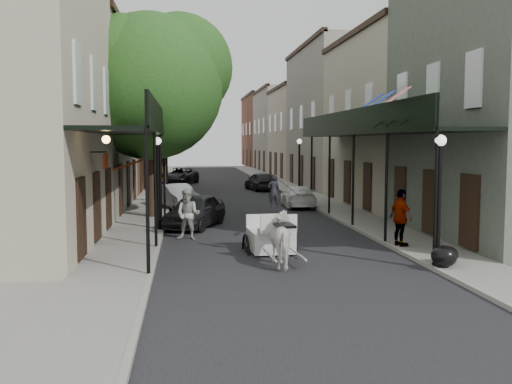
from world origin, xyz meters
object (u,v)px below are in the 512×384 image
object	(u,v)px
pedestrian_walking	(188,214)
lamppost_right_far	(299,167)
pedestrian_sidewalk_right	(401,218)
car_right_far	(261,181)
tree_far	(167,111)
horse	(285,240)
lamppost_left	(158,181)
tree_near	(159,81)
car_left_far	(179,176)
car_left_near	(195,211)
car_right_near	(298,197)
car_left_mid	(177,196)
lamppost_right_near	(439,198)
pedestrian_sidewalk_left	(160,187)
carriage	(268,220)

from	to	relation	value
pedestrian_walking	lamppost_right_far	bearing A→B (deg)	83.23
pedestrian_sidewalk_right	car_right_far	xyz separation A→B (m)	(-1.60, 24.09, -0.38)
tree_far	horse	bearing A→B (deg)	-80.70
lamppost_left	pedestrian_walking	xyz separation A→B (m)	(1.18, -2.09, -1.10)
tree_near	car_left_far	size ratio (longest dim) A/B	1.85
horse	car_left_near	xyz separation A→B (m)	(-2.48, 8.01, -0.08)
car_right_near	pedestrian_walking	bearing A→B (deg)	61.56
pedestrian_walking	car_left_mid	world-z (taller)	pedestrian_walking
lamppost_right_near	pedestrian_sidewalk_left	distance (m)	20.93
tree_far	tree_near	bearing A→B (deg)	-89.81
tree_near	car_right_far	world-z (taller)	tree_near
tree_far	car_right_far	size ratio (longest dim) A/B	2.08
car_left_near	car_left_mid	bearing A→B (deg)	118.50
horse	pedestrian_sidewalk_right	world-z (taller)	pedestrian_sidewalk_right
lamppost_right_near	carriage	world-z (taller)	lamppost_right_near
pedestrian_walking	car_left_far	size ratio (longest dim) A/B	0.36
car_left_mid	carriage	bearing A→B (deg)	-97.99
tree_near	car_right_far	size ratio (longest dim) A/B	2.33
lamppost_left	lamppost_right_far	world-z (taller)	same
lamppost_left	car_left_far	bearing A→B (deg)	88.81
pedestrian_sidewalk_left	car_left_mid	world-z (taller)	pedestrian_sidewalk_left
carriage	car_left_mid	world-z (taller)	carriage
pedestrian_walking	car_right_near	bearing A→B (deg)	78.15
tree_near	lamppost_left	size ratio (longest dim) A/B	2.60
car_right_far	carriage	bearing A→B (deg)	73.13
tree_near	car_right_near	xyz separation A→B (m)	(7.41, 3.71, -5.89)
tree_far	car_left_far	size ratio (longest dim) A/B	1.65
car_left_far	car_right_far	distance (m)	9.32
lamppost_right_near	pedestrian_sidewalk_left	size ratio (longest dim) A/B	2.16
tree_far	pedestrian_walking	world-z (taller)	tree_far
lamppost_right_far	pedestrian_sidewalk_left	world-z (taller)	lamppost_right_far
pedestrian_sidewalk_right	lamppost_left	bearing A→B (deg)	44.74
tree_far	pedestrian_walking	size ratio (longest dim) A/B	4.54
pedestrian_sidewalk_right	tree_near	bearing A→B (deg)	28.12
lamppost_right_near	carriage	distance (m)	5.66
car_right_near	tree_far	bearing A→B (deg)	-50.96
tree_far	car_left_mid	bearing A→B (deg)	-85.71
lamppost_right_near	car_left_mid	xyz separation A→B (m)	(-7.58, 16.00, -1.38)
tree_far	lamppost_right_far	bearing A→B (deg)	-36.51
tree_near	horse	bearing A→B (deg)	-69.97
tree_near	lamppost_left	xyz separation A→B (m)	(0.10, -4.18, -4.44)
pedestrian_sidewalk_left	tree_far	bearing A→B (deg)	-121.65
carriage	car_right_near	world-z (taller)	carriage
car_left_mid	lamppost_left	bearing A→B (deg)	-116.76
tree_far	lamppost_right_far	size ratio (longest dim) A/B	2.32
lamppost_right_far	car_right_near	bearing A→B (deg)	-102.22
carriage	pedestrian_sidewalk_left	size ratio (longest dim) A/B	1.53
lamppost_right_near	car_right_near	distance (m)	15.98
horse	car_left_mid	world-z (taller)	horse
tree_far	car_left_near	distance (m)	17.99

